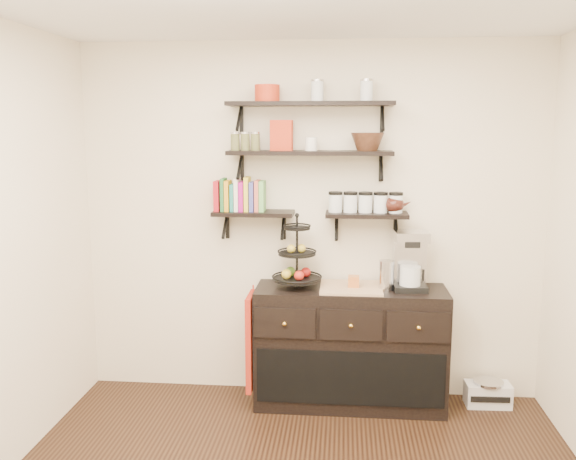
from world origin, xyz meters
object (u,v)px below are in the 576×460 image
Objects in this scene: sideboard at (350,347)px; radio at (488,393)px; fruit_stand at (297,263)px; coffee_maker at (410,261)px.

radio is (1.04, 0.06, -0.36)m from sideboard.
sideboard is 0.74m from fruit_stand.
coffee_maker reaches higher than radio.
radio is (0.61, 0.03, -1.01)m from coffee_maker.
fruit_stand is 0.82m from coffee_maker.
sideboard is 2.65× the size of fruit_stand.
coffee_maker is at bearing -179.14° from radio.
radio is at bearing 3.34° from sideboard.
coffee_maker is at bearing 1.80° from fruit_stand.
fruit_stand is at bearing 177.68° from coffee_maker.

